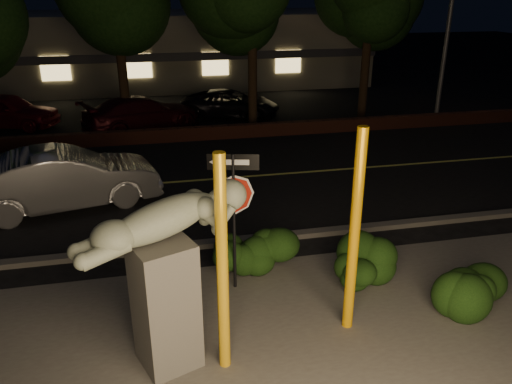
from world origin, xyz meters
The scene contains 19 objects.
ground centered at (0.00, 10.00, 0.00)m, with size 90.00×90.00×0.00m, color black.
patio centered at (0.00, -1.00, 0.01)m, with size 14.00×6.00×0.02m, color #4C4944.
road centered at (0.00, 7.00, 0.01)m, with size 80.00×8.00×0.01m, color black.
lane_marking centered at (0.00, 7.00, 0.02)m, with size 80.00×0.12×0.01m, color #CCCC51.
curb centered at (0.00, 2.90, 0.06)m, with size 80.00×0.25×0.12m, color #4C4944.
brick_wall centered at (0.00, 11.30, 0.25)m, with size 40.00×0.35×0.50m, color #4E2319.
parking_lot centered at (0.00, 17.00, 0.01)m, with size 40.00×12.00×0.01m, color black.
building centered at (0.00, 24.99, 2.00)m, with size 22.00×10.20×4.00m.
yellow_pole_left centered at (-0.82, -0.88, 1.68)m, with size 0.17×0.17×3.35m, color yellow.
yellow_pole_right centered at (1.32, -0.39, 1.72)m, with size 0.17×0.17×3.44m, color #FFAE0B.
signpost centered at (-0.30, 1.16, 1.88)m, with size 0.88×0.24×2.65m.
sculpture centered at (-1.59, -0.61, 1.68)m, with size 2.51×1.48×2.73m.
hedge_center centered at (0.28, 1.74, 0.52)m, with size 2.00×0.94×1.04m, color black.
hedge_right centered at (2.03, 0.74, 0.53)m, with size 1.61×0.87×1.06m, color black.
hedge_far_right centered at (3.62, -0.36, 0.48)m, with size 1.38×0.86×0.96m, color black.
silver_sedan centered at (-3.87, 5.82, 0.77)m, with size 1.63×4.67×1.54m, color silver.
parked_car_red centered at (-7.27, 14.75, 0.70)m, with size 1.65×4.10×1.40m, color maroon.
parked_car_darkred centered at (-1.91, 13.17, 0.68)m, with size 1.89×4.66×1.35m, color #3B0C12.
parked_car_dark centered at (1.89, 14.61, 0.59)m, with size 1.96×4.25×1.18m, color black.
Camera 1 is at (-1.64, -6.81, 5.24)m, focal length 35.00 mm.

